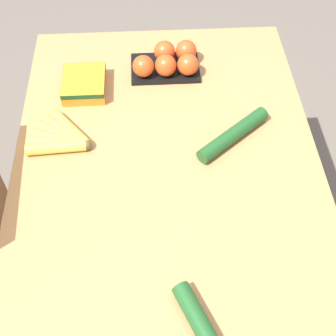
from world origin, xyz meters
TOP-DOWN VIEW (x-y plane):
  - ground_plane at (0.00, 0.00)m, footprint 12.00×12.00m
  - dining_table at (0.00, 0.00)m, footprint 1.30×0.85m
  - banana_bunch at (0.14, 0.29)m, footprint 0.17×0.18m
  - tomato_pack at (0.43, -0.03)m, footprint 0.15×0.22m
  - carrot_bag at (0.35, 0.24)m, footprint 0.15×0.13m
  - cucumber_far at (0.12, -0.19)m, footprint 0.19×0.22m

SIDE VIEW (x-z plane):
  - ground_plane at x=0.00m, z-range 0.00..0.00m
  - dining_table at x=0.00m, z-range 0.28..1.06m
  - banana_bunch at x=0.14m, z-range 0.78..0.81m
  - cucumber_far at x=0.12m, z-range 0.78..0.82m
  - carrot_bag at x=0.35m, z-range 0.78..0.83m
  - tomato_pack at x=0.43m, z-range 0.78..0.85m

